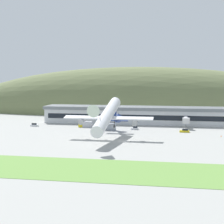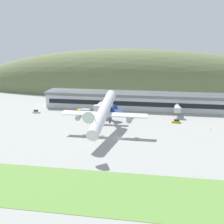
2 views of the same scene
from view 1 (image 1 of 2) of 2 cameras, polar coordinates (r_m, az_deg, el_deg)
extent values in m
plane|color=#9E9E99|center=(146.35, 1.85, -4.49)|extent=(352.14, 352.14, 0.00)
cube|color=#669342|center=(102.85, -1.96, -8.80)|extent=(316.93, 24.89, 0.08)
ellipsoid|color=#667047|center=(259.00, 4.00, -0.10)|extent=(263.38, 64.89, 63.05)
cube|color=silver|center=(199.96, 5.01, -0.48)|extent=(107.33, 14.11, 9.07)
cube|color=slate|center=(199.60, 5.02, 0.58)|extent=(108.53, 15.31, 1.63)
cube|color=black|center=(192.98, 4.81, -0.84)|extent=(103.04, 0.16, 2.54)
cylinder|color=silver|center=(189.67, -1.39, -0.96)|extent=(2.60, 12.94, 2.60)
cube|color=silver|center=(183.39, -1.80, -1.18)|extent=(3.38, 2.86, 2.86)
cylinder|color=slate|center=(184.12, -1.77, -1.78)|extent=(0.36, 0.36, 4.00)
cylinder|color=silver|center=(186.96, 11.20, -1.16)|extent=(2.60, 10.46, 2.60)
cube|color=silver|center=(181.76, 11.22, -1.35)|extent=(3.38, 2.86, 2.86)
cylinder|color=slate|center=(182.51, 11.20, -1.95)|extent=(0.36, 0.36, 4.00)
cylinder|color=silver|center=(149.45, -0.74, -0.52)|extent=(4.60, 39.32, 12.44)
cone|color=silver|center=(127.92, -2.62, 0.46)|extent=(4.50, 5.86, 5.43)
cone|color=navy|center=(171.59, 0.69, -1.27)|extent=(4.50, 6.76, 5.62)
cube|color=navy|center=(167.56, 0.49, 0.16)|extent=(0.50, 5.63, 8.47)
cube|color=navy|center=(168.20, 0.50, -1.17)|extent=(11.95, 3.22, 1.00)
cube|color=silver|center=(151.46, -0.60, -0.90)|extent=(36.57, 3.62, 1.17)
cylinder|color=#9E9EA3|center=(153.58, -4.66, -1.37)|extent=(2.30, 3.99, 2.98)
cylinder|color=#9E9EA3|center=(149.41, 3.50, -1.55)|extent=(2.30, 3.99, 2.98)
cylinder|color=#2D2D2D|center=(152.24, -1.53, -1.76)|extent=(0.28, 0.28, 2.20)
cylinder|color=#2D2D2D|center=(152.39, -1.53, -2.17)|extent=(0.45, 1.10, 1.10)
cylinder|color=#2D2D2D|center=(151.28, 0.34, -1.81)|extent=(0.28, 0.28, 2.20)
cylinder|color=#2D2D2D|center=(151.43, 0.34, -2.22)|extent=(0.45, 1.10, 1.10)
cylinder|color=#2D2D2D|center=(136.41, -1.83, -1.23)|extent=(0.22, 0.22, 1.98)
cylinder|color=#2D2D2D|center=(136.53, -1.83, -1.64)|extent=(0.30, 0.82, 0.82)
cube|color=silver|center=(193.23, -11.72, -2.02)|extent=(4.13, 1.91, 0.85)
cube|color=black|center=(193.19, -11.78, -1.79)|extent=(2.31, 1.54, 0.70)
cube|color=gold|center=(172.36, 10.98, -2.91)|extent=(4.40, 1.88, 0.87)
cube|color=black|center=(172.25, 11.06, -2.65)|extent=(2.43, 1.58, 0.71)
cube|color=silver|center=(177.81, 3.49, -2.56)|extent=(3.79, 1.72, 0.87)
cube|color=black|center=(177.68, 3.56, -2.31)|extent=(2.10, 1.43, 0.71)
cube|color=#264C99|center=(175.99, -1.52, -2.38)|extent=(2.61, 2.53, 2.44)
cube|color=black|center=(176.27, -1.92, -2.22)|extent=(0.20, 2.04, 1.07)
cube|color=#999EA3|center=(174.97, -0.30, -2.29)|extent=(5.40, 2.69, 3.23)
cube|color=gold|center=(186.60, -4.73, -1.90)|extent=(2.31, 2.40, 2.68)
cube|color=black|center=(186.90, -5.05, -1.74)|extent=(0.23, 1.91, 1.18)
cube|color=#B7B7BC|center=(185.49, -3.76, -1.89)|extent=(4.71, 2.59, 3.01)
cube|color=orange|center=(163.94, 16.29, -3.62)|extent=(0.52, 0.52, 0.03)
cone|color=orange|center=(163.89, 16.29, -3.52)|extent=(0.40, 0.40, 0.55)
camera|label=2|loc=(27.32, 3.34, 39.08)|focal=50.00mm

